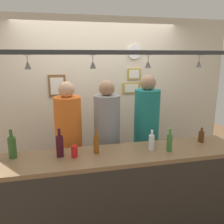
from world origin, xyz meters
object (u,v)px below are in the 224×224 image
(person_right_teal_shirt, at_px, (146,126))
(bottle_beer_brown_stubby, at_px, (201,136))
(bottle_soda_clear, at_px, (152,142))
(bottle_wine_dark_red, at_px, (60,146))
(person_middle_grey_shirt, at_px, (107,132))
(bottle_beer_green_import, at_px, (169,142))
(picture_frame_upper_small, at_px, (134,74))
(drink_can, at_px, (74,151))
(bottle_beer_amber_tall, at_px, (96,144))
(person_left_orange_shirt, at_px, (69,134))
(bottle_champagne_green, at_px, (12,147))
(picture_frame_lower_pair, at_px, (131,88))
(wall_clock, at_px, (134,52))
(picture_frame_caricature, at_px, (57,86))

(person_right_teal_shirt, height_order, bottle_beer_brown_stubby, person_right_teal_shirt)
(person_right_teal_shirt, relative_size, bottle_soda_clear, 7.69)
(person_right_teal_shirt, xyz_separation_m, bottle_wine_dark_red, (-1.16, -0.57, 0.04))
(person_middle_grey_shirt, bearing_deg, bottle_beer_green_import, -51.22)
(person_middle_grey_shirt, height_order, picture_frame_upper_small, picture_frame_upper_small)
(bottle_soda_clear, distance_m, bottle_beer_brown_stubby, 0.69)
(bottle_soda_clear, bearing_deg, drink_can, 179.72)
(bottle_wine_dark_red, height_order, drink_can, bottle_wine_dark_red)
(bottle_beer_amber_tall, bearing_deg, bottle_beer_green_import, -8.77)
(person_middle_grey_shirt, bearing_deg, picture_frame_upper_small, 51.79)
(bottle_beer_amber_tall, bearing_deg, person_middle_grey_shirt, 67.69)
(person_left_orange_shirt, distance_m, picture_frame_upper_small, 1.52)
(bottle_champagne_green, distance_m, drink_can, 0.63)
(bottle_soda_clear, relative_size, picture_frame_lower_pair, 0.77)
(bottle_beer_amber_tall, xyz_separation_m, bottle_champagne_green, (-0.85, 0.07, 0.02))
(person_middle_grey_shirt, bearing_deg, bottle_beer_brown_stubby, -26.28)
(bottle_soda_clear, distance_m, wall_clock, 1.72)
(person_right_teal_shirt, relative_size, bottle_champagne_green, 5.90)
(bottle_soda_clear, bearing_deg, bottle_beer_green_import, -20.98)
(bottle_champagne_green, distance_m, bottle_soda_clear, 1.46)
(bottle_soda_clear, bearing_deg, picture_frame_caricature, 125.32)
(person_left_orange_shirt, xyz_separation_m, bottle_beer_amber_tall, (0.27, -0.57, 0.06))
(bottle_soda_clear, relative_size, picture_frame_caricature, 0.68)
(person_right_teal_shirt, xyz_separation_m, bottle_soda_clear, (-0.18, -0.62, 0.01))
(person_left_orange_shirt, xyz_separation_m, bottle_beer_brown_stubby, (1.56, -0.52, 0.03))
(bottle_soda_clear, xyz_separation_m, picture_frame_upper_small, (0.24, 1.40, 0.63))
(bottle_beer_brown_stubby, height_order, picture_frame_lower_pair, picture_frame_lower_pair)
(picture_frame_lower_pair, xyz_separation_m, wall_clock, (0.04, -0.01, 0.58))
(bottle_champagne_green, xyz_separation_m, wall_clock, (1.69, 1.27, 0.95))
(bottle_wine_dark_red, xyz_separation_m, picture_frame_upper_small, (1.23, 1.35, 0.61))
(person_left_orange_shirt, height_order, bottle_beer_amber_tall, person_left_orange_shirt)
(bottle_soda_clear, bearing_deg, picture_frame_upper_small, 80.25)
(person_right_teal_shirt, xyz_separation_m, bottle_champagne_green, (-1.64, -0.49, 0.04))
(bottle_wine_dark_red, xyz_separation_m, bottle_beer_brown_stubby, (1.67, 0.05, -0.05))
(bottle_beer_green_import, bearing_deg, person_right_teal_shirt, 89.97)
(bottle_beer_green_import, distance_m, bottle_beer_brown_stubby, 0.53)
(person_right_teal_shirt, xyz_separation_m, bottle_beer_amber_tall, (-0.79, -0.57, 0.02))
(bottle_soda_clear, relative_size, wall_clock, 1.05)
(drink_can, bearing_deg, person_left_orange_shirt, 93.08)
(bottle_beer_green_import, height_order, picture_frame_lower_pair, picture_frame_lower_pair)
(picture_frame_caricature, bearing_deg, bottle_champagne_green, -110.06)
(bottle_champagne_green, height_order, drink_can, bottle_champagne_green)
(bottle_champagne_green, height_order, bottle_beer_green_import, bottle_champagne_green)
(bottle_champagne_green, bearing_deg, person_middle_grey_shirt, 24.44)
(bottle_beer_amber_tall, xyz_separation_m, bottle_wine_dark_red, (-0.38, -0.00, 0.02))
(person_middle_grey_shirt, height_order, wall_clock, wall_clock)
(bottle_wine_dark_red, bearing_deg, picture_frame_lower_pair, 48.78)
(picture_frame_lower_pair, bearing_deg, bottle_beer_brown_stubby, -69.65)
(bottle_beer_green_import, xyz_separation_m, bottle_wine_dark_red, (-1.16, 0.12, 0.01))
(person_left_orange_shirt, xyz_separation_m, bottle_soda_clear, (0.87, -0.62, 0.06))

